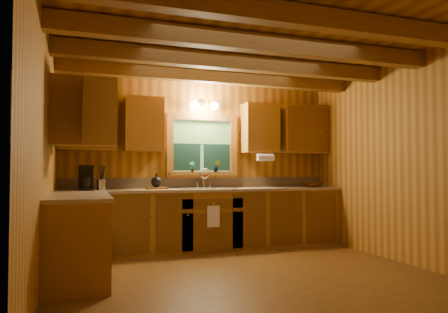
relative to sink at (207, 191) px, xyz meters
name	(u,v)px	position (x,y,z in m)	size (l,w,h in m)	color
room	(247,159)	(0.00, -1.60, 0.44)	(4.20, 4.20, 4.20)	brown
ceiling_beams	(246,54)	(0.00, -1.60, 1.63)	(4.20, 2.54, 0.18)	brown
base_cabinets	(179,224)	(-0.49, -0.32, -0.43)	(4.20, 2.22, 0.86)	brown
countertop	(180,191)	(-0.48, -0.31, 0.02)	(4.20, 2.24, 0.04)	tan
backsplash	(202,183)	(0.00, 0.28, 0.12)	(4.20, 0.02, 0.16)	#9D8769
dishwasher_panel	(107,234)	(-1.47, -0.92, -0.43)	(0.02, 0.60, 0.80)	white
upper_cabinets	(172,123)	(-0.56, -0.18, 0.98)	(4.19, 1.77, 0.78)	brown
window	(202,147)	(0.00, 0.26, 0.67)	(1.12, 0.08, 1.00)	brown
window_sill	(203,174)	(0.00, 0.22, 0.26)	(1.06, 0.14, 0.04)	brown
wall_sconce	(204,105)	(0.00, 0.14, 1.31)	(0.45, 0.21, 0.17)	black
paper_towel_roll	(265,157)	(0.92, -0.07, 0.51)	(0.11, 0.11, 0.27)	white
dish_towel	(213,216)	(0.00, -0.34, -0.34)	(0.18, 0.01, 0.30)	white
sink	(207,191)	(0.00, 0.00, 0.00)	(0.82, 0.48, 0.43)	silver
coffee_maker	(86,178)	(-1.71, -0.06, 0.21)	(0.19, 0.24, 0.34)	black
utensil_crock	(101,184)	(-1.51, -0.08, 0.13)	(0.12, 0.12, 0.33)	silver
cutting_board	(156,188)	(-0.74, 0.05, 0.06)	(0.29, 0.21, 0.03)	brown
teakettle	(156,182)	(-0.74, 0.05, 0.15)	(0.15, 0.15, 0.20)	black
wicker_basket	(312,185)	(1.73, -0.08, 0.09)	(0.33, 0.33, 0.08)	#48230C
potted_plant_left	(192,167)	(-0.18, 0.18, 0.37)	(0.09, 0.06, 0.17)	brown
potted_plant_right	(216,166)	(0.21, 0.20, 0.38)	(0.10, 0.08, 0.18)	brown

